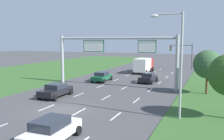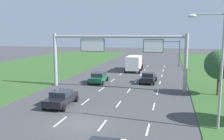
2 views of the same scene
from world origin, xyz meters
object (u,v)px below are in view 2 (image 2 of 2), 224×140
Objects in this scene: street_lamp at (216,61)px; car_far_ahead at (98,77)px; box_truck at (134,62)px; car_near_red at (148,78)px; traffic_light_mast at (170,48)px; sign_gantry at (117,50)px; car_mid_lane at (61,98)px; roadside_tree_mid at (219,65)px.

car_far_ahead is at bearing 132.04° from street_lamp.
street_lamp reaches higher than box_truck.
car_near_red is at bearing 10.10° from car_far_ahead.
traffic_light_mast is 35.32m from street_lamp.
car_near_red is 11.31m from box_truck.
traffic_light_mast is (2.74, 18.91, 3.12)m from car_near_red.
car_far_ahead is at bearing 137.56° from sign_gantry.
roadside_tree_mid is at bearing 25.82° from car_mid_lane.
box_truck is (3.63, 23.97, 0.82)m from car_mid_lane.
traffic_light_mast reaches higher than car_near_red.
roadside_tree_mid is (2.09, 10.77, -1.54)m from street_lamp.
roadside_tree_mid reaches higher than car_far_ahead.
car_near_red is 0.75× the size of traffic_light_mast.
car_far_ahead is 6.13m from sign_gantry.
car_near_red is at bearing -72.35° from box_truck.
box_truck is 15.68m from sign_gantry.
roadside_tree_mid is (15.58, 7.83, 2.78)m from car_mid_lane.
car_near_red is 0.59× the size of box_truck.
street_lamp is 11.08m from roadside_tree_mid.
car_far_ahead is 0.78× the size of traffic_light_mast.
sign_gantry is 3.31× the size of roadside_tree_mid.
car_far_ahead is 0.61× the size of box_truck.
box_truck is at bearing 110.13° from street_lamp.
box_truck is 1.27× the size of traffic_light_mast.
sign_gantry is at bearing -125.10° from car_near_red.
sign_gantry is at bearing 176.12° from roadside_tree_mid.
car_mid_lane is 17.66m from roadside_tree_mid.
roadside_tree_mid is at bearing -77.00° from traffic_light_mast.
car_mid_lane is 24.26m from box_truck.
car_far_ahead is at bearing 165.77° from roadside_tree_mid.
car_far_ahead is 12.73m from box_truck.
street_lamp is at bearing -13.15° from car_mid_lane.
car_mid_lane is at bearing -112.87° from sign_gantry.
car_mid_lane reaches higher than car_far_ahead.
car_mid_lane is 0.52× the size of street_lamp.
sign_gantry is 12.04m from roadside_tree_mid.
car_far_ahead is (0.29, 11.71, -0.00)m from car_mid_lane.
sign_gantry is 2.03× the size of street_lamp.
car_near_red is at bearing 52.32° from sign_gantry.
car_far_ahead is at bearing -115.29° from traffic_light_mast.
sign_gantry reaches higher than traffic_light_mast.
car_far_ahead is 22.86m from traffic_light_mast.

